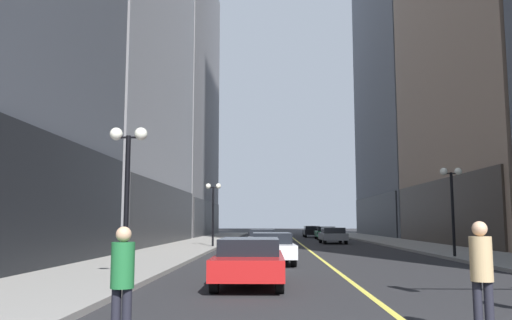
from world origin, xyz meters
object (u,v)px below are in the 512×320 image
car_grey (333,235)px  car_green (325,232)px  street_lamp_left_near (128,169)px  car_black (312,231)px  street_lamp_left_far (213,200)px  car_white (272,247)px  pedestrian_in_green_parka (122,276)px  street_lamp_right_mid (452,192)px  pedestrian_in_tan_trench (482,269)px  car_red (249,259)px  car_silver (263,239)px

car_grey → car_green: bearing=87.7°
car_grey → street_lamp_left_near: street_lamp_left_near is taller
car_black → street_lamp_left_far: (-8.73, -25.68, 2.54)m
car_white → street_lamp_left_near: (-4.02, -8.54, 2.54)m
street_lamp_left_far → pedestrian_in_green_parka: bearing=-86.2°
street_lamp_right_mid → car_white: bearing=-163.2°
car_grey → pedestrian_in_green_parka: size_ratio=2.49×
pedestrian_in_green_parka → pedestrian_in_tan_trench: bearing=7.3°
car_white → car_black: same height
street_lamp_right_mid → car_red: bearing=-132.3°
car_grey → pedestrian_in_green_parka: (-7.28, -35.97, 0.29)m
car_white → pedestrian_in_green_parka: size_ratio=2.80×
car_silver → street_lamp_left_near: bearing=-100.0°
car_grey → street_lamp_right_mid: 18.73m
car_silver → street_lamp_right_mid: 12.76m
car_grey → street_lamp_left_far: size_ratio=0.97×
car_green → street_lamp_left_far: street_lamp_left_far is taller
car_silver → car_black: (5.30, 27.46, -0.00)m
pedestrian_in_tan_trench → pedestrian_in_green_parka: bearing=-172.7°
car_grey → street_lamp_left_near: 30.87m
car_white → car_silver: same height
car_white → street_lamp_left_far: bearing=107.5°
car_black → street_lamp_left_far: size_ratio=0.92×
car_white → car_grey: (5.09, 20.84, -0.00)m
car_grey → street_lamp_left_far: street_lamp_left_far is taller
car_silver → street_lamp_left_far: bearing=152.6°
car_grey → car_black: (-0.39, 17.55, -0.00)m
car_silver → car_grey: same height
car_silver → car_black: 27.96m
street_lamp_left_near → pedestrian_in_green_parka: bearing=-74.4°
car_red → car_silver: 18.63m
car_silver → street_lamp_right_mid: street_lamp_right_mid is taller
car_white → street_lamp_left_far: street_lamp_left_far is taller
car_grey → street_lamp_left_near: size_ratio=0.97×
car_red → street_lamp_left_near: 4.30m
car_black → car_white: bearing=-97.0°
pedestrian_in_green_parka → car_silver: bearing=86.5°
car_green → car_black: size_ratio=1.15×
car_green → pedestrian_in_green_parka: pedestrian_in_green_parka is taller
street_lamp_left_near → pedestrian_in_tan_trench: bearing=-39.0°
street_lamp_left_far → street_lamp_right_mid: (12.80, -10.06, 0.00)m
pedestrian_in_tan_trench → street_lamp_right_mid: (5.52, 17.08, 2.20)m
car_white → car_grey: 21.46m
car_red → car_silver: (0.06, 18.63, -0.00)m
car_grey → pedestrian_in_green_parka: bearing=-101.4°
street_lamp_right_mid → car_black: bearing=96.5°
pedestrian_in_tan_trench → pedestrian_in_green_parka: 5.49m
car_red → street_lamp_left_far: street_lamp_left_far is taller
car_green → pedestrian_in_green_parka: 46.12m
street_lamp_left_far → street_lamp_right_mid: bearing=-38.2°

